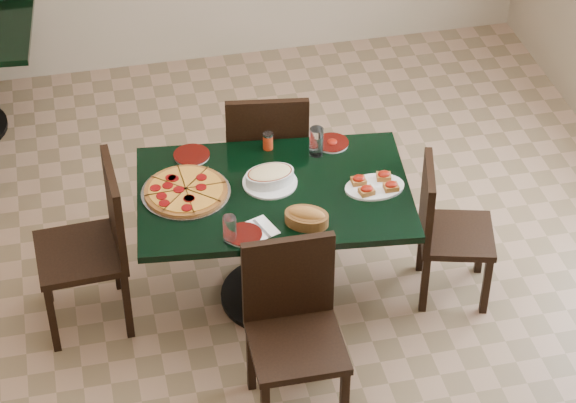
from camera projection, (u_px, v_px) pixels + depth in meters
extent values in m
plane|color=#8E6C52|center=(259.00, 318.00, 6.12)|extent=(5.50, 5.50, 0.00)
cube|color=black|center=(274.00, 193.00, 5.79)|extent=(1.50, 1.05, 0.04)
cylinder|color=black|center=(274.00, 248.00, 6.03)|extent=(0.12, 0.12, 0.71)
cylinder|color=black|center=(275.00, 294.00, 6.24)|extent=(0.60, 0.60, 0.03)
cube|color=black|center=(266.00, 155.00, 6.50)|extent=(0.52, 0.52, 0.04)
cube|color=black|center=(268.00, 138.00, 6.18)|extent=(0.46, 0.11, 0.49)
cube|color=black|center=(297.00, 166.00, 6.82)|extent=(0.05, 0.05, 0.45)
cube|color=black|center=(302.00, 207.00, 6.51)|extent=(0.05, 0.05, 0.45)
cube|color=black|center=(232.00, 169.00, 6.80)|extent=(0.05, 0.05, 0.45)
cube|color=black|center=(234.00, 210.00, 6.49)|extent=(0.05, 0.05, 0.45)
cube|color=black|center=(297.00, 346.00, 5.33)|extent=(0.45, 0.45, 0.04)
cube|color=black|center=(288.00, 277.00, 5.32)|extent=(0.44, 0.05, 0.48)
cube|color=black|center=(251.00, 357.00, 5.59)|extent=(0.04, 0.04, 0.44)
cube|color=black|center=(344.00, 403.00, 5.36)|extent=(0.04, 0.04, 0.44)
cube|color=black|center=(326.00, 346.00, 5.65)|extent=(0.04, 0.04, 0.44)
cube|color=black|center=(457.00, 235.00, 6.04)|extent=(0.48, 0.48, 0.04)
cube|color=black|center=(427.00, 201.00, 5.91)|extent=(0.14, 0.39, 0.42)
cube|color=black|center=(486.00, 286.00, 6.04)|extent=(0.05, 0.05, 0.38)
cube|color=black|center=(425.00, 284.00, 6.05)|extent=(0.05, 0.05, 0.38)
cube|color=black|center=(481.00, 246.00, 6.30)|extent=(0.05, 0.05, 0.38)
cube|color=black|center=(422.00, 244.00, 6.31)|extent=(0.05, 0.05, 0.38)
cube|color=black|center=(80.00, 253.00, 5.83)|extent=(0.47, 0.47, 0.04)
cube|color=black|center=(115.00, 208.00, 5.71)|extent=(0.06, 0.45, 0.48)
cube|color=black|center=(45.00, 270.00, 6.09)|extent=(0.04, 0.04, 0.44)
cube|color=black|center=(116.00, 258.00, 6.17)|extent=(0.04, 0.04, 0.44)
cube|color=black|center=(52.00, 319.00, 5.80)|extent=(0.04, 0.04, 0.44)
cube|color=black|center=(127.00, 305.00, 5.88)|extent=(0.04, 0.04, 0.44)
cylinder|color=#ABAAB1|center=(186.00, 193.00, 5.76)|extent=(0.46, 0.46, 0.01)
cylinder|color=brown|center=(186.00, 191.00, 5.75)|extent=(0.43, 0.43, 0.02)
cylinder|color=#BF7C28|center=(186.00, 189.00, 5.74)|extent=(0.38, 0.38, 0.01)
cylinder|color=silver|center=(270.00, 182.00, 5.82)|extent=(0.29, 0.29, 0.01)
ellipsoid|color=beige|center=(270.00, 173.00, 5.78)|extent=(0.25, 0.18, 0.04)
ellipsoid|color=#B77032|center=(307.00, 215.00, 5.54)|extent=(0.21, 0.17, 0.08)
cylinder|color=silver|center=(244.00, 235.00, 5.49)|extent=(0.18, 0.18, 0.01)
cylinder|color=#350603|center=(244.00, 234.00, 5.49)|extent=(0.18, 0.18, 0.00)
cylinder|color=silver|center=(332.00, 143.00, 6.10)|extent=(0.18, 0.18, 0.01)
cylinder|color=#350603|center=(332.00, 142.00, 6.09)|extent=(0.18, 0.18, 0.00)
ellipsoid|color=maroon|center=(332.00, 142.00, 6.09)|extent=(0.06, 0.06, 0.03)
cylinder|color=silver|center=(192.00, 155.00, 6.01)|extent=(0.19, 0.19, 0.01)
cylinder|color=#350603|center=(192.00, 154.00, 6.01)|extent=(0.20, 0.20, 0.00)
cube|color=white|center=(258.00, 230.00, 5.53)|extent=(0.21, 0.21, 0.00)
cube|color=#ABAAB1|center=(262.00, 228.00, 5.53)|extent=(0.07, 0.15, 0.00)
cylinder|color=white|center=(316.00, 142.00, 5.98)|extent=(0.08, 0.08, 0.16)
cylinder|color=white|center=(230.00, 229.00, 5.43)|extent=(0.07, 0.07, 0.14)
cylinder|color=#BC3D14|center=(268.00, 142.00, 6.04)|extent=(0.05, 0.05, 0.09)
cylinder|color=#ABAAB1|center=(268.00, 135.00, 6.01)|extent=(0.06, 0.06, 0.01)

